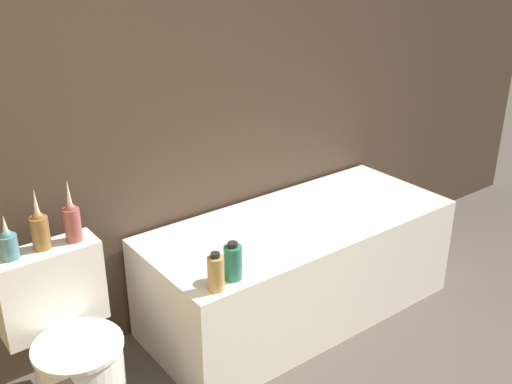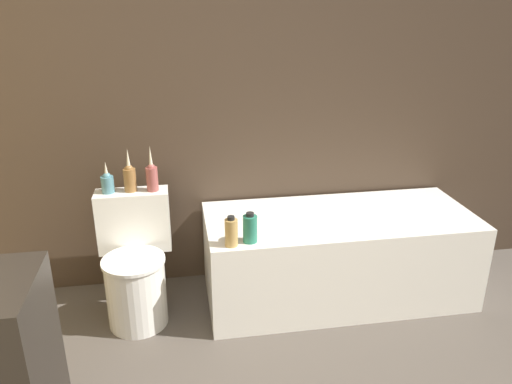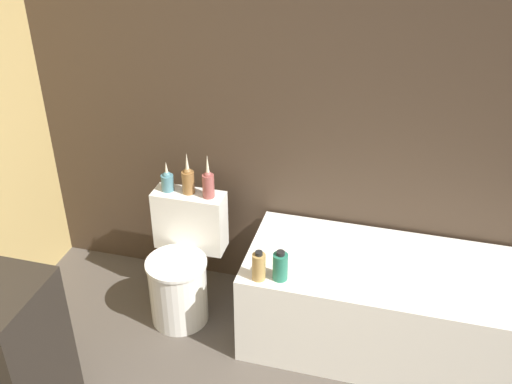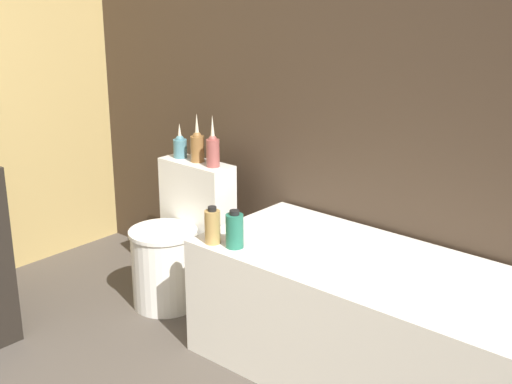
{
  "view_description": "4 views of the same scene",
  "coord_description": "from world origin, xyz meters",
  "px_view_note": "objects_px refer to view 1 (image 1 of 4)",
  "views": [
    {
      "loc": [
        -1.14,
        -0.21,
        1.94
      ],
      "look_at": [
        0.29,
        1.67,
        0.9
      ],
      "focal_mm": 42.0,
      "sensor_mm": 36.0,
      "label": 1
    },
    {
      "loc": [
        -0.25,
        -0.83,
        1.83
      ],
      "look_at": [
        0.18,
        1.76,
        0.8
      ],
      "focal_mm": 35.0,
      "sensor_mm": 36.0,
      "label": 2
    },
    {
      "loc": [
        0.64,
        -0.8,
        2.57
      ],
      "look_at": [
        -0.05,
        1.75,
        0.99
      ],
      "focal_mm": 42.0,
      "sensor_mm": 36.0,
      "label": 3
    },
    {
      "loc": [
        2.12,
        -0.53,
        1.8
      ],
      "look_at": [
        0.16,
        1.71,
        0.8
      ],
      "focal_mm": 50.0,
      "sensor_mm": 36.0,
      "label": 4
    }
  ],
  "objects_px": {
    "bathtub": "(299,266)",
    "shampoo_bottle_short": "(233,262)",
    "vase_silver": "(40,229)",
    "vase_bronze": "(72,220)",
    "toilet": "(72,352)",
    "vase_gold": "(8,243)",
    "shampoo_bottle_tall": "(216,273)"
  },
  "relations": [
    {
      "from": "vase_silver",
      "to": "vase_gold",
      "type": "bearing_deg",
      "value": -177.66
    },
    {
      "from": "shampoo_bottle_tall",
      "to": "vase_bronze",
      "type": "bearing_deg",
      "value": 133.9
    },
    {
      "from": "vase_silver",
      "to": "bathtub",
      "type": "bearing_deg",
      "value": -7.21
    },
    {
      "from": "shampoo_bottle_tall",
      "to": "bathtub",
      "type": "bearing_deg",
      "value": 21.99
    },
    {
      "from": "shampoo_bottle_tall",
      "to": "vase_silver",
      "type": "bearing_deg",
      "value": 140.7
    },
    {
      "from": "bathtub",
      "to": "toilet",
      "type": "distance_m",
      "value": 1.26
    },
    {
      "from": "vase_bronze",
      "to": "shampoo_bottle_short",
      "type": "xyz_separation_m",
      "value": [
        0.52,
        -0.4,
        -0.19
      ]
    },
    {
      "from": "bathtub",
      "to": "shampoo_bottle_short",
      "type": "xyz_separation_m",
      "value": [
        -0.61,
        -0.26,
        0.36
      ]
    },
    {
      "from": "toilet",
      "to": "shampoo_bottle_short",
      "type": "xyz_separation_m",
      "value": [
        0.65,
        -0.24,
        0.31
      ]
    },
    {
      "from": "shampoo_bottle_tall",
      "to": "shampoo_bottle_short",
      "type": "height_order",
      "value": "same"
    },
    {
      "from": "shampoo_bottle_tall",
      "to": "shampoo_bottle_short",
      "type": "xyz_separation_m",
      "value": [
        0.11,
        0.03,
        -0.0
      ]
    },
    {
      "from": "bathtub",
      "to": "shampoo_bottle_short",
      "type": "height_order",
      "value": "shampoo_bottle_short"
    },
    {
      "from": "shampoo_bottle_tall",
      "to": "shampoo_bottle_short",
      "type": "distance_m",
      "value": 0.11
    },
    {
      "from": "toilet",
      "to": "vase_silver",
      "type": "relative_size",
      "value": 2.83
    },
    {
      "from": "bathtub",
      "to": "vase_silver",
      "type": "height_order",
      "value": "vase_silver"
    },
    {
      "from": "vase_bronze",
      "to": "vase_silver",
      "type": "bearing_deg",
      "value": 173.73
    },
    {
      "from": "bathtub",
      "to": "shampoo_bottle_tall",
      "type": "height_order",
      "value": "shampoo_bottle_tall"
    },
    {
      "from": "bathtub",
      "to": "shampoo_bottle_tall",
      "type": "relative_size",
      "value": 9.6
    },
    {
      "from": "shampoo_bottle_short",
      "to": "vase_gold",
      "type": "bearing_deg",
      "value": 152.24
    },
    {
      "from": "vase_silver",
      "to": "toilet",
      "type": "bearing_deg",
      "value": -90.0
    },
    {
      "from": "vase_gold",
      "to": "shampoo_bottle_tall",
      "type": "bearing_deg",
      "value": -33.18
    },
    {
      "from": "toilet",
      "to": "shampoo_bottle_tall",
      "type": "relative_size",
      "value": 4.29
    },
    {
      "from": "shampoo_bottle_short",
      "to": "toilet",
      "type": "bearing_deg",
      "value": 159.91
    },
    {
      "from": "vase_bronze",
      "to": "shampoo_bottle_short",
      "type": "bearing_deg",
      "value": -37.58
    },
    {
      "from": "vase_bronze",
      "to": "toilet",
      "type": "bearing_deg",
      "value": -128.29
    },
    {
      "from": "vase_gold",
      "to": "vase_bronze",
      "type": "xyz_separation_m",
      "value": [
        0.26,
        -0.01,
        0.03
      ]
    },
    {
      "from": "vase_silver",
      "to": "shampoo_bottle_tall",
      "type": "distance_m",
      "value": 0.73
    },
    {
      "from": "vase_bronze",
      "to": "shampoo_bottle_tall",
      "type": "distance_m",
      "value": 0.63
    },
    {
      "from": "bathtub",
      "to": "vase_silver",
      "type": "xyz_separation_m",
      "value": [
        -1.26,
        0.16,
        0.55
      ]
    },
    {
      "from": "toilet",
      "to": "vase_silver",
      "type": "height_order",
      "value": "vase_silver"
    },
    {
      "from": "vase_silver",
      "to": "vase_bronze",
      "type": "height_order",
      "value": "vase_bronze"
    },
    {
      "from": "vase_gold",
      "to": "vase_bronze",
      "type": "relative_size",
      "value": 0.69
    }
  ]
}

